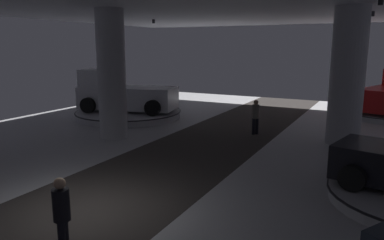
{
  "coord_description": "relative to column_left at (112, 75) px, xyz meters",
  "views": [
    {
      "loc": [
        6.23,
        -6.26,
        3.97
      ],
      "look_at": [
        0.35,
        5.16,
        1.4
      ],
      "focal_mm": 34.79,
      "sensor_mm": 36.0,
      "label": 1
    }
  ],
  "objects": [
    {
      "name": "display_platform_far_left",
      "position": [
        -2.28,
        4.11,
        -2.54
      ],
      "size": [
        5.89,
        5.89,
        0.37
      ],
      "color": "#B7B7BC",
      "rests_on": "ground"
    },
    {
      "name": "ground",
      "position": [
        4.12,
        -6.33,
        -2.77
      ],
      "size": [
        24.0,
        44.0,
        0.06
      ],
      "color": "#B2B2B7"
    },
    {
      "name": "column_right",
      "position": [
        9.05,
        3.53,
        0.0
      ],
      "size": [
        1.35,
        1.35,
        5.5
      ],
      "color": "#ADADB2",
      "rests_on": "ground"
    },
    {
      "name": "pickup_truck_far_left",
      "position": [
        -2.59,
        4.04,
        -1.44
      ],
      "size": [
        5.64,
        3.62,
        2.3
      ],
      "color": "silver",
      "rests_on": "display_platform_far_left"
    },
    {
      "name": "column_left",
      "position": [
        0.0,
        0.0,
        0.0
      ],
      "size": [
        1.2,
        1.2,
        5.5
      ],
      "color": "#ADADB2",
      "rests_on": "ground"
    },
    {
      "name": "visitor_walking_near",
      "position": [
        5.21,
        -7.95,
        -1.84
      ],
      "size": [
        0.32,
        0.32,
        1.59
      ],
      "color": "black",
      "rests_on": "ground"
    },
    {
      "name": "visitor_walking_far",
      "position": [
        5.35,
        3.39,
        -1.84
      ],
      "size": [
        0.32,
        0.32,
        1.59
      ],
      "color": "black",
      "rests_on": "ground"
    }
  ]
}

